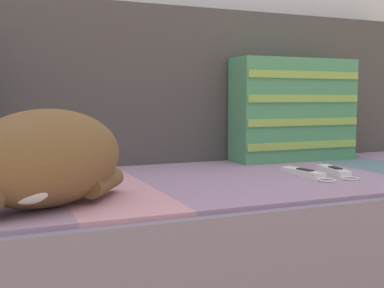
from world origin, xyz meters
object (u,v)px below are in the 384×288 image
(sleeping_cat, at_px, (43,162))
(game_remote_far, at_px, (304,173))
(couch, at_px, (180,256))
(throw_pillow_striped, at_px, (294,110))
(game_remote_near, at_px, (334,171))

(sleeping_cat, distance_m, game_remote_far, 0.73)
(couch, distance_m, sleeping_cat, 0.55)
(throw_pillow_striped, bearing_deg, game_remote_far, -119.52)
(throw_pillow_striped, relative_size, sleeping_cat, 1.13)
(couch, bearing_deg, throw_pillow_striped, 21.43)
(game_remote_near, bearing_deg, game_remote_far, 178.26)
(game_remote_near, xyz_separation_m, game_remote_far, (-0.10, 0.00, 0.00))
(game_remote_far, bearing_deg, game_remote_near, -1.74)
(throw_pillow_striped, relative_size, game_remote_near, 2.24)
(couch, relative_size, throw_pillow_striped, 4.79)
(sleeping_cat, relative_size, game_remote_far, 1.99)
(game_remote_near, distance_m, game_remote_far, 0.10)
(throw_pillow_striped, xyz_separation_m, sleeping_cat, (-0.89, -0.44, -0.08))
(game_remote_far, bearing_deg, throw_pillow_striped, 60.48)
(sleeping_cat, xyz_separation_m, game_remote_far, (0.71, 0.12, -0.08))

